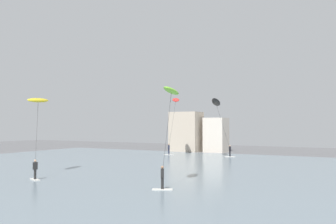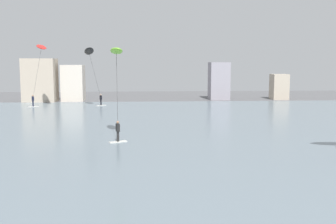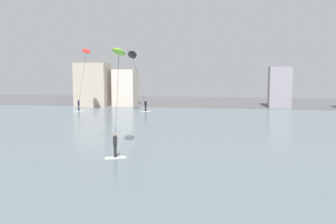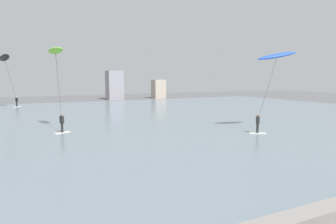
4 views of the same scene
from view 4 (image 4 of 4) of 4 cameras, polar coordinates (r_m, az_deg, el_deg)
seawall_barrier at (r=10.31m, az=26.07°, el=-19.01°), size 60.00×0.70×0.88m
water_bay at (r=33.48m, az=-12.80°, el=-1.58°), size 84.00×52.00×0.10m
far_shore_buildings at (r=60.96m, az=-25.87°, el=4.47°), size 42.91×6.05×6.81m
kitesurfer_black at (r=50.83m, az=-29.06°, el=8.60°), size 3.00×4.58×8.30m
kitesurfer_lime at (r=27.55m, az=-20.92°, el=9.55°), size 1.61×3.57×7.40m
kitesurfer_blue at (r=27.29m, az=20.16°, el=9.29°), size 4.91×2.14×7.13m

